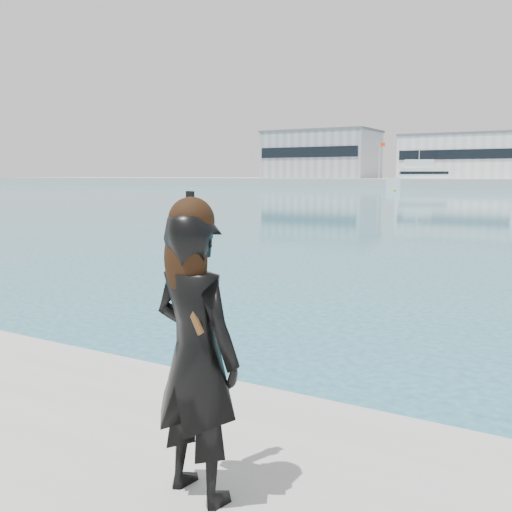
% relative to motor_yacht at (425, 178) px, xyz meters
% --- Properties ---
extents(warehouse_grey_left, '(26.52, 16.36, 11.50)m').
position_rel_motor_yacht_xyz_m(warehouse_grey_left, '(-29.00, 14.17, 5.62)').
color(warehouse_grey_left, gray).
rests_on(warehouse_grey_left, far_quay).
extents(warehouse_white, '(24.48, 15.35, 9.50)m').
position_rel_motor_yacht_xyz_m(warehouse_white, '(4.00, 14.17, 4.62)').
color(warehouse_white, silver).
rests_on(warehouse_white, far_quay).
extents(flagpole_left, '(1.28, 0.16, 8.00)m').
position_rel_motor_yacht_xyz_m(flagpole_left, '(-11.91, 7.19, 4.40)').
color(flagpole_left, silver).
rests_on(flagpole_left, far_quay).
extents(motor_yacht, '(16.89, 9.79, 7.61)m').
position_rel_motor_yacht_xyz_m(motor_yacht, '(0.00, 0.00, 0.00)').
color(motor_yacht, white).
rests_on(motor_yacht, ground).
extents(buoy_far, '(0.50, 0.50, 0.50)m').
position_rel_motor_yacht_xyz_m(buoy_far, '(-0.46, -19.42, -2.14)').
color(buoy_far, yellow).
rests_on(buoy_far, ground).
extents(woman, '(0.69, 0.51, 1.82)m').
position_rel_motor_yacht_xyz_m(woman, '(26.71, -114.56, -0.42)').
color(woman, black).
rests_on(woman, near_quay).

